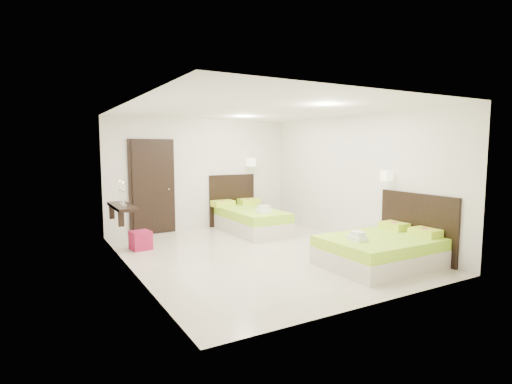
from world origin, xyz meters
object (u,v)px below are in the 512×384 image
bed_double (383,249)px  nightstand (255,215)px  ottoman (141,240)px  bed_single (249,218)px

bed_double → nightstand: bed_double is taller
nightstand → ottoman: bearing=-171.7°
bed_double → ottoman: 4.41m
bed_double → bed_single: bearing=100.1°
bed_single → bed_double: (0.62, -3.45, -0.04)m
bed_single → nightstand: bearing=52.1°
nightstand → bed_single: bearing=-139.6°
bed_single → nightstand: 0.90m
bed_double → ottoman: (-3.21, 3.01, -0.10)m
bed_single → bed_double: 3.50m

